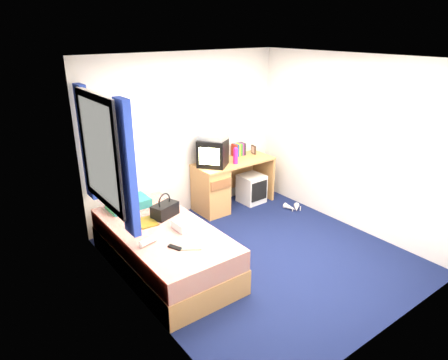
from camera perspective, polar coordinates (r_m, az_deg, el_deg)
ground at (r=5.16m, az=5.20°, el=-10.71°), size 3.40×3.40×0.00m
room_shell at (r=4.57m, az=5.80°, el=4.95°), size 3.40×3.40×3.40m
bed at (r=4.82m, az=-8.58°, el=-9.66°), size 1.01×2.00×0.54m
pillow at (r=5.25m, az=-13.47°, el=-3.30°), size 0.51×0.33×0.11m
desk at (r=6.20m, az=-0.70°, el=-0.72°), size 1.30×0.55×0.75m
storage_cube at (r=6.55m, az=3.95°, el=-1.22°), size 0.38×0.38×0.46m
crt_tv at (r=5.96m, az=-1.61°, el=3.93°), size 0.55×0.55×0.41m
vcr at (r=5.90m, az=-1.62°, el=6.18°), size 0.45×0.49×0.08m
book_row at (r=6.48m, az=2.09°, el=4.38°), size 0.20×0.13×0.20m
picture_frame at (r=6.58m, az=4.23°, el=4.35°), size 0.04×0.12×0.14m
pink_water_bottle at (r=6.08m, az=1.66°, el=3.40°), size 0.08×0.08×0.23m
aerosol_can at (r=6.22m, az=0.54°, el=3.51°), size 0.05×0.05×0.16m
handbag at (r=4.92m, az=-8.45°, el=-4.21°), size 0.37×0.28×0.30m
towel at (r=4.65m, az=-5.30°, el=-6.23°), size 0.29×0.24×0.10m
magazine at (r=4.83m, az=-11.05°, el=-5.95°), size 0.23×0.29×0.01m
water_bottle at (r=4.38m, az=-10.82°, el=-8.58°), size 0.21×0.11×0.07m
colour_swatch_fan at (r=4.24m, az=-4.75°, el=-9.72°), size 0.22×0.17×0.01m
remote_control at (r=4.27m, az=-7.02°, el=-9.54°), size 0.11×0.17×0.02m
window_assembly at (r=4.55m, az=-16.87°, el=3.63°), size 0.11×1.42×1.40m
white_heels at (r=6.40m, az=9.88°, el=-3.93°), size 0.23×0.30×0.09m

